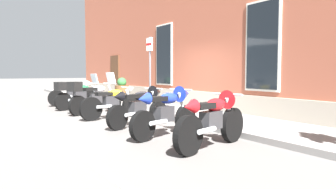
# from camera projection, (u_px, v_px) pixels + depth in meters

# --- Properties ---
(ground_plane) EXTENTS (140.00, 140.00, 0.00)m
(ground_plane) POSITION_uv_depth(u_px,v_px,m) (148.00, 116.00, 10.08)
(ground_plane) COLOR #565451
(sidewalk) EXTENTS (32.29, 2.22, 0.13)m
(sidewalk) POSITION_uv_depth(u_px,v_px,m) (177.00, 112.00, 10.66)
(sidewalk) COLOR slate
(sidewalk) RESTS_ON ground_plane
(lane_stripe) EXTENTS (32.29, 0.12, 0.01)m
(lane_stripe) POSITION_uv_depth(u_px,v_px,m) (40.00, 125.00, 8.39)
(lane_stripe) COLOR silver
(lane_stripe) RESTS_ON ground_plane
(motorcycle_white_sport) EXTENTS (0.62, 2.10, 1.07)m
(motorcycle_white_sport) POSITION_uv_depth(u_px,v_px,m) (75.00, 91.00, 13.31)
(motorcycle_white_sport) COLOR black
(motorcycle_white_sport) RESTS_ON ground_plane
(motorcycle_green_touring) EXTENTS (0.86, 2.05, 1.32)m
(motorcycle_green_touring) POSITION_uv_depth(u_px,v_px,m) (78.00, 95.00, 11.85)
(motorcycle_green_touring) COLOR black
(motorcycle_green_touring) RESTS_ON ground_plane
(motorcycle_silver_touring) EXTENTS (1.06, 2.07, 1.36)m
(motorcycle_silver_touring) POSITION_uv_depth(u_px,v_px,m) (94.00, 97.00, 10.55)
(motorcycle_silver_touring) COLOR black
(motorcycle_silver_touring) RESTS_ON ground_plane
(motorcycle_yellow_naked) EXTENTS (0.64, 2.07, 0.93)m
(motorcycle_yellow_naked) POSITION_uv_depth(u_px,v_px,m) (113.00, 103.00, 9.47)
(motorcycle_yellow_naked) COLOR black
(motorcycle_yellow_naked) RESTS_ON ground_plane
(motorcycle_black_sport) EXTENTS (0.87, 2.00, 1.02)m
(motorcycle_black_sport) POSITION_uv_depth(u_px,v_px,m) (141.00, 104.00, 8.18)
(motorcycle_black_sport) COLOR black
(motorcycle_black_sport) RESTS_ON ground_plane
(motorcycle_blue_sport) EXTENTS (0.78, 1.93, 1.07)m
(motorcycle_blue_sport) POSITION_uv_depth(u_px,v_px,m) (168.00, 109.00, 6.83)
(motorcycle_blue_sport) COLOR black
(motorcycle_blue_sport) RESTS_ON ground_plane
(motorcycle_red_sport) EXTENTS (0.82, 2.04, 1.03)m
(motorcycle_red_sport) POSITION_uv_depth(u_px,v_px,m) (215.00, 117.00, 5.79)
(motorcycle_red_sport) COLOR black
(motorcycle_red_sport) RESTS_ON ground_plane
(parking_sign) EXTENTS (0.36, 0.07, 2.44)m
(parking_sign) POSITION_uv_depth(u_px,v_px,m) (150.00, 62.00, 10.83)
(parking_sign) COLOR #4C4C51
(parking_sign) RESTS_ON sidewalk
(barrel_planter) EXTENTS (0.64, 0.64, 1.01)m
(barrel_planter) POSITION_uv_depth(u_px,v_px,m) (122.00, 91.00, 14.08)
(barrel_planter) COLOR brown
(barrel_planter) RESTS_ON sidewalk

